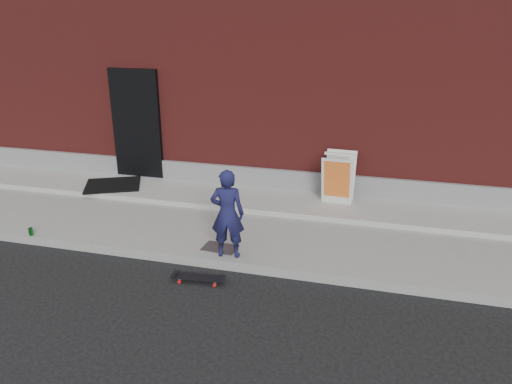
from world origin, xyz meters
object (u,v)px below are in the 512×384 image
(pizza_sign, at_px, (338,178))
(soda_can, at_px, (31,232))
(child, at_px, (227,214))
(skateboard, at_px, (198,278))

(pizza_sign, distance_m, soda_can, 5.42)
(child, relative_size, skateboard, 1.81)
(skateboard, xyz_separation_m, pizza_sign, (1.66, 2.98, 0.65))
(child, distance_m, skateboard, 1.01)
(child, height_order, soda_can, child)
(pizza_sign, bearing_deg, child, -120.49)
(child, bearing_deg, skateboard, 57.67)
(pizza_sign, bearing_deg, skateboard, -119.12)
(soda_can, bearing_deg, pizza_sign, 27.91)
(pizza_sign, height_order, soda_can, pizza_sign)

